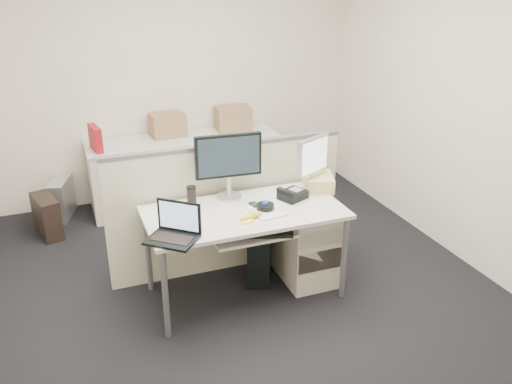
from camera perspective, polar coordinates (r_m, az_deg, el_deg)
name	(u,v)px	position (r m, az deg, el deg)	size (l,w,h in m)	color
floor	(245,293)	(4.46, -1.14, -10.56)	(4.00, 4.50, 0.01)	black
wall_back	(173,75)	(5.98, -8.74, 12.12)	(4.00, 0.02, 2.70)	silver
wall_front	(458,304)	(2.08, 20.47, -10.98)	(4.00, 0.02, 2.70)	silver
wall_right	(470,107)	(4.89, 21.59, 8.34)	(0.02, 4.50, 2.70)	silver
desk	(245,218)	(4.12, -1.21, -2.79)	(1.50, 0.75, 0.73)	silver
keyboard_tray	(253,234)	(3.99, -0.33, -4.42)	(0.62, 0.32, 0.02)	silver
drawer_pedestal	(305,242)	(4.51, 5.23, -5.31)	(0.40, 0.55, 0.65)	#B2AD9B
cubicle_partition	(227,209)	(4.55, -3.09, -1.80)	(2.00, 0.06, 1.10)	beige
back_counter	(185,171)	(5.95, -7.48, 2.19)	(2.00, 0.60, 0.72)	#B2AD9B
monitor_main	(228,166)	(4.23, -2.91, 2.70)	(0.53, 0.20, 0.53)	black
monitor_small	(312,165)	(4.40, 5.96, 2.88)	(0.36, 0.18, 0.44)	#B7B7BC
laptop	(171,225)	(3.65, -8.95, -3.42)	(0.33, 0.24, 0.24)	black
trackball	(265,207)	(4.09, 0.99, -1.60)	(0.13, 0.13, 0.05)	black
desk_phone	(293,195)	(4.29, 3.89, -0.30)	(0.20, 0.17, 0.06)	black
paper_stack	(267,211)	(4.07, 1.15, -2.02)	(0.22, 0.28, 0.01)	silver
sticky_pad	(246,221)	(3.92, -1.02, -3.03)	(0.09, 0.09, 0.01)	#F8FF39
travel_mug	(192,197)	(4.16, -6.79, -0.54)	(0.07, 0.07, 0.15)	black
banana	(251,216)	(3.96, -0.49, -2.54)	(0.20, 0.05, 0.04)	yellow
cellphone	(255,205)	(4.16, -0.16, -1.40)	(0.06, 0.11, 0.01)	black
manila_folders	(318,182)	(4.51, 6.56, 1.08)	(0.23, 0.30, 0.11)	#ECCC83
keyboard	(261,232)	(3.96, 0.55, -4.25)	(0.46, 0.16, 0.03)	black
pc_tower_desk	(259,254)	(4.56, 0.36, -6.51)	(0.18, 0.45, 0.42)	black
pc_tower_spare_dark	(47,216)	(5.61, -21.16, -2.39)	(0.17, 0.42, 0.40)	black
pc_tower_spare_silver	(61,198)	(5.97, -19.82, -0.60)	(0.17, 0.43, 0.40)	#B7B7BC
cardboard_box_left	(167,126)	(5.88, -9.30, 6.90)	(0.35, 0.27, 0.27)	#9C6B4E
cardboard_box_right	(233,119)	(6.06, -2.45, 7.70)	(0.38, 0.29, 0.27)	#9C6B4E
red_binder	(96,139)	(5.57, -16.54, 5.34)	(0.07, 0.29, 0.27)	maroon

